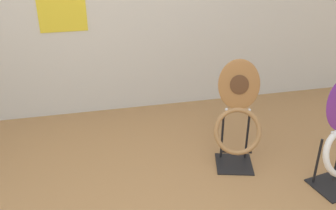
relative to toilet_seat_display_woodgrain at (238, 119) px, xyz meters
name	(u,v)px	position (x,y,z in m)	size (l,w,h in m)	color
toilet_seat_display_woodgrain	(238,119)	(0.00, 0.00, 0.00)	(0.40, 0.38, 0.83)	black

